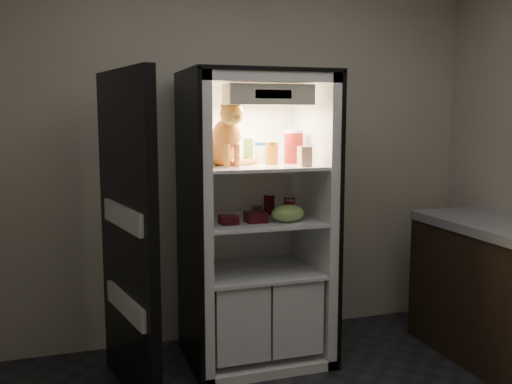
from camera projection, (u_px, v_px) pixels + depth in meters
room_shell at (359, 111)px, 2.31m from camera, size 3.60×3.60×3.60m
refrigerator at (254, 240)px, 3.73m from camera, size 0.90×0.72×1.88m
fridge_door at (128, 239)px, 3.19m from camera, size 0.24×0.86×1.85m
tabby_cat at (224, 140)px, 3.50m from camera, size 0.38×0.41×0.43m
parmesan_shaker at (248, 151)px, 3.60m from camera, size 0.06×0.06×0.17m
mayo_tub at (262, 153)px, 3.70m from camera, size 0.10×0.10×0.14m
salsa_jar at (272, 153)px, 3.60m from camera, size 0.08×0.08×0.14m
pepper_jar at (294, 147)px, 3.70m from camera, size 0.13×0.13×0.21m
cream_carton at (305, 156)px, 3.47m from camera, size 0.07×0.07×0.12m
soda_can_a at (269, 204)px, 3.82m from camera, size 0.07×0.07×0.14m
soda_can_b at (289, 206)px, 3.73m from camera, size 0.07×0.07×0.13m
soda_can_c at (290, 209)px, 3.68m from camera, size 0.06×0.06×0.12m
condiment_jar at (257, 210)px, 3.71m from camera, size 0.06×0.06×0.09m
grape_bag at (288, 213)px, 3.55m from camera, size 0.21×0.15×0.11m
berry_box_left at (229, 220)px, 3.48m from camera, size 0.11×0.11×0.05m
berry_box_right at (256, 217)px, 3.54m from camera, size 0.13×0.13×0.06m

